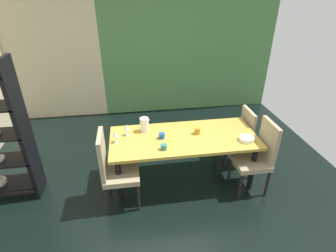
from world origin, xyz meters
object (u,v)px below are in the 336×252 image
object	(u,v)px
chair_right_far	(238,134)
cup_left	(197,131)
chair_right_near	(258,155)
pitcher_west	(144,125)
wine_glass_south	(116,134)
cup_front	(162,136)
serving_bowl_right	(247,139)
chair_left_near	(113,168)
dining_table	(184,142)
wine_glass_near_window	(127,127)
cup_rear	(164,147)

from	to	relation	value
chair_right_far	cup_left	xyz separation A→B (m)	(-0.73, -0.26, 0.27)
chair_right_near	pitcher_west	size ratio (longest dim) A/B	5.08
wine_glass_south	cup_front	bearing A→B (deg)	0.64
chair_right_far	wine_glass_south	bearing A→B (deg)	99.65
serving_bowl_right	chair_right_far	bearing A→B (deg)	75.53
cup_front	cup_left	xyz separation A→B (m)	(0.50, 0.04, 0.01)
chair_right_far	wine_glass_south	xyz separation A→B (m)	(-1.82, -0.31, 0.33)
serving_bowl_right	cup_left	world-z (taller)	cup_left
chair_right_near	serving_bowl_right	bearing A→B (deg)	57.76
chair_left_near	pitcher_west	world-z (taller)	chair_left_near
chair_left_near	chair_right_near	distance (m)	1.88
chair_right_near	chair_right_far	bearing A→B (deg)	1.07
dining_table	cup_front	size ratio (longest dim) A/B	24.57
chair_left_near	chair_right_far	xyz separation A→B (m)	(1.87, 0.62, -0.05)
wine_glass_south	serving_bowl_right	bearing A→B (deg)	-7.36
chair_right_near	cup_left	size ratio (longest dim) A/B	11.08
chair_left_near	pitcher_west	distance (m)	0.75
pitcher_west	cup_left	bearing A→B (deg)	-14.67
wine_glass_near_window	cup_rear	distance (m)	0.62
serving_bowl_right	cup_left	bearing A→B (deg)	155.65
chair_left_near	cup_rear	world-z (taller)	chair_left_near
chair_right_far	pitcher_west	distance (m)	1.48
chair_left_near	wine_glass_south	distance (m)	0.43
dining_table	serving_bowl_right	bearing A→B (deg)	-15.34
wine_glass_south	cup_front	distance (m)	0.60
dining_table	cup_left	size ratio (longest dim) A/B	21.37
cup_front	pitcher_west	bearing A→B (deg)	132.44
chair_right_near	serving_bowl_right	world-z (taller)	chair_right_near
cup_left	wine_glass_south	bearing A→B (deg)	-177.31
chair_right_near	pitcher_west	world-z (taller)	chair_right_near
wine_glass_near_window	wine_glass_south	distance (m)	0.22
pitcher_west	cup_rear	bearing A→B (deg)	-68.33
dining_table	chair_right_near	world-z (taller)	chair_right_near
cup_left	cup_rear	bearing A→B (deg)	-148.20
chair_right_far	chair_right_near	distance (m)	0.62
chair_right_far	wine_glass_near_window	bearing A→B (deg)	95.07
chair_right_near	cup_rear	size ratio (longest dim) A/B	13.21
chair_right_near	pitcher_west	distance (m)	1.58
serving_bowl_right	cup_left	xyz separation A→B (m)	(-0.60, 0.27, 0.02)
cup_rear	dining_table	bearing A→B (deg)	40.33
chair_right_far	pitcher_west	bearing A→B (deg)	92.95
chair_right_near	wine_glass_near_window	distance (m)	1.78
cup_front	cup_rear	bearing A→B (deg)	-92.36
wine_glass_south	dining_table	bearing A→B (deg)	-0.04
wine_glass_near_window	cup_rear	size ratio (longest dim) A/B	2.12
wine_glass_south	pitcher_west	xyz separation A→B (m)	(0.39, 0.24, -0.01)
chair_left_near	cup_left	bearing A→B (deg)	107.64
dining_table	chair_right_near	bearing A→B (deg)	-18.28
serving_bowl_right	cup_front	size ratio (longest dim) A/B	2.48
chair_right_far	chair_right_near	world-z (taller)	chair_right_near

